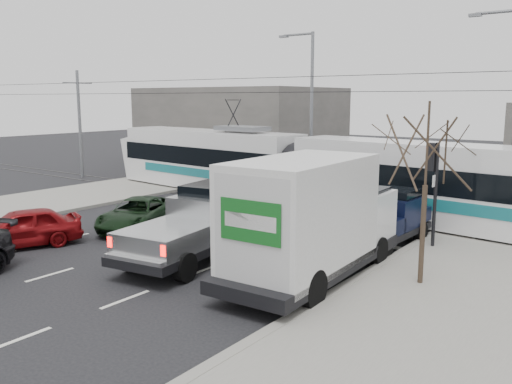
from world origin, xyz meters
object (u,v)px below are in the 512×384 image
Objects in this scene: navy_pickup at (387,219)px; traffic_signal at (433,172)px; street_lamp_far at (309,100)px; green_car at (138,214)px; box_truck at (312,220)px; red_car at (21,228)px; bare_tree at (427,152)px; tram at (300,169)px; silver_pickup at (203,222)px.

traffic_signal is at bearing 15.45° from navy_pickup.
street_lamp_far is 14.21m from green_car.
red_car is (-10.10, -3.02, -1.09)m from box_truck.
bare_tree is at bearing -52.65° from navy_pickup.
navy_pickup is at bearing -28.13° from tram.
box_truck reaches higher than red_car.
navy_pickup is (6.28, -4.20, -0.85)m from tram.
green_car is at bearing 156.57° from silver_pickup.
traffic_signal is at bearing 70.27° from box_truck.
box_truck reaches higher than green_car.
traffic_signal is 0.88× the size of red_car.
traffic_signal is 8.01m from silver_pickup.
red_car is (-4.04, -12.14, -1.13)m from tram.
box_truck is 1.64× the size of green_car.
green_car is 1.10× the size of red_car.
red_car is at bearing -144.88° from traffic_signal.
bare_tree reaches higher than red_car.
traffic_signal is 0.54× the size of silver_pickup.
box_truck is 9.03m from green_car.
tram is (-8.84, 7.87, -1.97)m from bare_tree.
navy_pickup is at bearing 61.08° from red_car.
bare_tree is 1.23× the size of red_car.
box_truck is 4.99m from navy_pickup.
red_car is (-11.75, -8.27, -2.05)m from traffic_signal.
street_lamp_far is (-11.79, 13.50, 1.32)m from bare_tree.
traffic_signal is 0.49× the size of box_truck.
street_lamp_far is 0.36× the size of tram.
street_lamp_far reaches higher than silver_pickup.
silver_pickup is 6.61m from navy_pickup.
navy_pickup reaches higher than green_car.
box_truck is at bearing -107.47° from traffic_signal.
street_lamp_far is at bearing 119.13° from box_truck.
tram is at bearing 148.76° from navy_pickup.
navy_pickup is at bearing -167.05° from traffic_signal.
box_truck is (4.17, 0.01, 0.63)m from silver_pickup.
box_truck is at bearing -32.10° from green_car.
traffic_signal reaches higher than red_car.
box_truck is at bearing -7.91° from silver_pickup.
red_car is at bearing -139.95° from navy_pickup.
box_truck is at bearing -58.60° from street_lamp_far.
bare_tree reaches higher than silver_pickup.
street_lamp_far is 1.89× the size of navy_pickup.
tram is at bearing 46.43° from green_car.
box_truck is 1.54× the size of navy_pickup.
box_truck is at bearing -155.73° from bare_tree.
navy_pickup is at bearing 85.10° from box_truck.
traffic_signal is at bearing -21.04° from tram.
silver_pickup is 1.40× the size of navy_pickup.
tram is at bearing 93.57° from silver_pickup.
navy_pickup is (4.40, 4.94, -0.18)m from silver_pickup.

